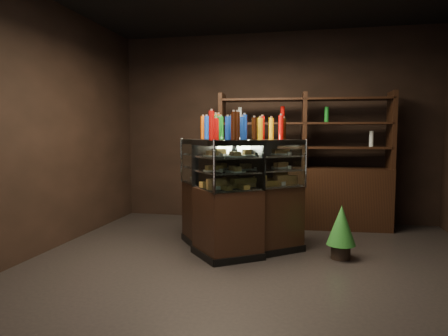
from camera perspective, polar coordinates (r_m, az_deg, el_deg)
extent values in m
plane|color=black|center=(4.25, 4.14, -14.37)|extent=(5.00, 5.00, 0.00)
cube|color=black|center=(6.50, 7.21, 5.77)|extent=(5.00, 0.02, 3.00)
cube|color=black|center=(1.57, -8.01, 8.28)|extent=(5.00, 0.02, 3.00)
cube|color=black|center=(5.00, -25.60, 5.56)|extent=(0.02, 5.00, 3.00)
cube|color=black|center=(4.76, 3.53, -7.36)|extent=(1.30, 1.22, 0.78)
cube|color=black|center=(4.85, 3.50, -11.41)|extent=(1.34, 1.25, 0.08)
cube|color=black|center=(4.65, 3.59, 3.68)|extent=(1.30, 1.22, 0.06)
cube|color=silver|center=(4.69, 3.55, -2.57)|extent=(1.24, 1.15, 0.02)
cube|color=silver|center=(4.67, 3.57, -0.34)|extent=(1.24, 1.15, 0.02)
cube|color=silver|center=(4.66, 3.58, 1.69)|extent=(1.24, 1.15, 0.02)
cube|color=white|center=(4.40, 5.64, 0.39)|extent=(0.93, 0.76, 0.55)
cylinder|color=silver|center=(4.76, 11.61, 0.66)|extent=(0.03, 0.03, 0.57)
cylinder|color=silver|center=(4.12, -1.43, 0.10)|extent=(0.03, 0.03, 0.57)
cube|color=black|center=(4.88, -0.63, -7.05)|extent=(1.17, 1.32, 0.78)
cube|color=black|center=(4.96, -0.62, -11.01)|extent=(1.20, 1.36, 0.08)
cube|color=black|center=(4.77, -0.64, 3.73)|extent=(1.17, 1.32, 0.06)
cube|color=silver|center=(4.81, -0.63, -2.38)|extent=(1.10, 1.26, 0.02)
cube|color=silver|center=(4.79, -0.63, -0.20)|extent=(1.10, 1.26, 0.02)
cube|color=silver|center=(4.78, -0.64, 1.78)|extent=(1.10, 1.26, 0.02)
cube|color=white|center=(4.68, -4.15, 0.67)|extent=(0.68, 0.99, 0.55)
cylinder|color=silver|center=(4.12, -1.43, 0.10)|extent=(0.03, 0.03, 0.57)
cylinder|color=silver|center=(5.25, -6.08, 1.13)|extent=(0.03, 0.03, 0.57)
cube|color=gold|center=(4.43, -1.83, -2.53)|extent=(0.20, 0.18, 0.06)
cube|color=gold|center=(4.49, -0.18, -2.42)|extent=(0.20, 0.18, 0.06)
cube|color=gold|center=(4.56, 1.43, -2.31)|extent=(0.20, 0.18, 0.06)
cube|color=gold|center=(4.63, 2.98, -2.20)|extent=(0.20, 0.18, 0.06)
cube|color=gold|center=(4.70, 4.49, -2.10)|extent=(0.20, 0.18, 0.06)
cube|color=gold|center=(4.78, 5.96, -2.00)|extent=(0.20, 0.18, 0.06)
cube|color=gold|center=(4.86, 7.37, -1.90)|extent=(0.20, 0.18, 0.06)
cube|color=gold|center=(4.94, 8.74, -1.80)|extent=(0.20, 0.18, 0.06)
cylinder|color=white|center=(4.45, -1.45, -0.36)|extent=(0.24, 0.24, 0.01)
cube|color=gold|center=(4.45, -1.45, 0.08)|extent=(0.18, 0.17, 0.05)
cylinder|color=white|center=(4.67, 3.57, -0.12)|extent=(0.24, 0.24, 0.01)
cube|color=gold|center=(4.67, 3.57, 0.30)|extent=(0.18, 0.17, 0.05)
cylinder|color=white|center=(4.92, 8.11, 0.10)|extent=(0.24, 0.24, 0.01)
cube|color=gold|center=(4.91, 8.11, 0.50)|extent=(0.18, 0.17, 0.05)
cylinder|color=white|center=(4.44, -1.45, 1.76)|extent=(0.24, 0.24, 0.02)
cube|color=gold|center=(4.44, -1.46, 2.21)|extent=(0.18, 0.17, 0.05)
cylinder|color=white|center=(4.66, 3.58, 1.91)|extent=(0.24, 0.24, 0.02)
cube|color=gold|center=(4.66, 3.58, 2.33)|extent=(0.18, 0.17, 0.05)
cylinder|color=white|center=(4.91, 8.13, 2.02)|extent=(0.24, 0.24, 0.02)
cube|color=gold|center=(4.90, 8.14, 2.42)|extent=(0.18, 0.17, 0.05)
cube|color=gold|center=(5.26, -2.95, -1.33)|extent=(0.18, 0.20, 0.06)
cube|color=gold|center=(5.13, -2.42, -1.49)|extent=(0.18, 0.20, 0.06)
cube|color=gold|center=(4.99, -1.86, -1.67)|extent=(0.18, 0.20, 0.06)
cube|color=gold|center=(4.86, -1.27, -1.85)|extent=(0.18, 0.20, 0.06)
cube|color=gold|center=(4.73, -0.65, -2.04)|extent=(0.18, 0.20, 0.06)
cube|color=gold|center=(4.59, 0.01, -2.24)|extent=(0.18, 0.20, 0.06)
cube|color=gold|center=(4.46, 0.71, -2.46)|extent=(0.18, 0.20, 0.06)
cube|color=gold|center=(4.33, 1.45, -2.69)|extent=(0.18, 0.20, 0.06)
cylinder|color=white|center=(5.21, -2.48, 0.41)|extent=(0.24, 0.24, 0.01)
cube|color=gold|center=(5.21, -2.48, 0.79)|extent=(0.16, 0.19, 0.05)
cylinder|color=white|center=(4.79, -0.63, 0.01)|extent=(0.24, 0.24, 0.01)
cube|color=gold|center=(4.78, -0.63, 0.42)|extent=(0.16, 0.19, 0.05)
cylinder|color=white|center=(4.37, 1.56, -0.47)|extent=(0.24, 0.24, 0.01)
cube|color=gold|center=(4.37, 1.57, -0.02)|extent=(0.16, 0.19, 0.05)
cylinder|color=white|center=(5.20, -2.48, 2.23)|extent=(0.24, 0.24, 0.02)
cube|color=gold|center=(5.20, -2.48, 2.61)|extent=(0.16, 0.19, 0.05)
cylinder|color=white|center=(4.78, -0.64, 1.99)|extent=(0.24, 0.24, 0.02)
cube|color=gold|center=(4.77, -0.64, 2.40)|extent=(0.16, 0.19, 0.05)
cylinder|color=white|center=(4.36, 1.57, 1.70)|extent=(0.24, 0.24, 0.02)
cube|color=gold|center=(4.36, 1.57, 2.15)|extent=(0.16, 0.19, 0.05)
cylinder|color=#D8590A|center=(4.41, -2.02, 5.83)|extent=(0.06, 0.06, 0.28)
cylinder|color=silver|center=(4.42, -2.03, 7.77)|extent=(0.03, 0.03, 0.02)
cylinder|color=#147223|center=(4.45, -0.96, 5.82)|extent=(0.06, 0.06, 0.28)
cylinder|color=silver|center=(4.46, -0.96, 7.75)|extent=(0.03, 0.03, 0.02)
cylinder|color=#B20C0A|center=(4.50, 0.09, 5.82)|extent=(0.06, 0.06, 0.28)
cylinder|color=silver|center=(4.50, 0.09, 7.73)|extent=(0.03, 0.03, 0.02)
cylinder|color=black|center=(4.54, 1.12, 5.81)|extent=(0.06, 0.06, 0.28)
cylinder|color=silver|center=(4.54, 1.12, 7.70)|extent=(0.03, 0.03, 0.02)
cylinder|color=yellow|center=(4.58, 2.12, 5.80)|extent=(0.06, 0.06, 0.28)
cylinder|color=silver|center=(4.59, 2.13, 7.67)|extent=(0.03, 0.03, 0.02)
cylinder|color=#0F38B2|center=(4.63, 3.11, 5.79)|extent=(0.06, 0.06, 0.28)
cylinder|color=silver|center=(4.63, 3.12, 7.64)|extent=(0.03, 0.03, 0.02)
cylinder|color=silver|center=(4.68, 4.08, 5.77)|extent=(0.06, 0.06, 0.28)
cylinder|color=silver|center=(4.68, 4.09, 7.61)|extent=(0.03, 0.03, 0.02)
cylinder|color=#D8590A|center=(4.72, 5.03, 5.76)|extent=(0.06, 0.06, 0.28)
cylinder|color=silver|center=(4.73, 5.04, 7.58)|extent=(0.03, 0.03, 0.02)
cylinder|color=#147223|center=(4.77, 5.96, 5.74)|extent=(0.06, 0.06, 0.28)
cylinder|color=silver|center=(4.78, 5.98, 7.54)|extent=(0.03, 0.03, 0.02)
cylinder|color=#B20C0A|center=(4.82, 6.87, 5.72)|extent=(0.06, 0.06, 0.28)
cylinder|color=silver|center=(4.83, 6.89, 7.51)|extent=(0.03, 0.03, 0.02)
cylinder|color=black|center=(4.88, 7.76, 5.71)|extent=(0.06, 0.06, 0.28)
cylinder|color=silver|center=(4.88, 7.78, 7.47)|extent=(0.03, 0.03, 0.02)
cylinder|color=yellow|center=(4.93, 8.63, 5.69)|extent=(0.06, 0.06, 0.28)
cylinder|color=silver|center=(4.93, 8.66, 7.43)|extent=(0.03, 0.03, 0.02)
cylinder|color=#D8590A|center=(5.24, -2.67, 5.70)|extent=(0.06, 0.06, 0.28)
cylinder|color=silver|center=(5.24, -2.68, 7.33)|extent=(0.03, 0.03, 0.02)
cylinder|color=#147223|center=(5.15, -2.33, 5.71)|extent=(0.06, 0.06, 0.28)
cylinder|color=silver|center=(5.16, -2.34, 7.37)|extent=(0.03, 0.03, 0.02)
cylinder|color=#B20C0A|center=(5.07, -1.98, 5.72)|extent=(0.06, 0.06, 0.28)
cylinder|color=silver|center=(5.07, -1.98, 7.42)|extent=(0.03, 0.03, 0.02)
cylinder|color=black|center=(4.98, -1.61, 5.73)|extent=(0.06, 0.06, 0.28)
cylinder|color=silver|center=(4.99, -1.62, 7.46)|extent=(0.03, 0.03, 0.02)
cylinder|color=yellow|center=(4.90, -1.23, 5.75)|extent=(0.06, 0.06, 0.28)
cylinder|color=silver|center=(4.90, -1.24, 7.50)|extent=(0.03, 0.03, 0.02)
cylinder|color=#0F38B2|center=(4.81, -0.84, 5.76)|extent=(0.06, 0.06, 0.28)
cylinder|color=silver|center=(4.82, -0.84, 7.55)|extent=(0.03, 0.03, 0.02)
cylinder|color=silver|center=(4.73, -0.43, 5.78)|extent=(0.06, 0.06, 0.28)
cylinder|color=silver|center=(4.73, -0.44, 7.59)|extent=(0.03, 0.03, 0.02)
cylinder|color=#D8590A|center=(4.64, -0.01, 5.79)|extent=(0.06, 0.06, 0.28)
cylinder|color=silver|center=(4.65, -0.01, 7.64)|extent=(0.03, 0.03, 0.02)
cylinder|color=#147223|center=(4.56, 0.42, 5.80)|extent=(0.06, 0.06, 0.28)
cylinder|color=silver|center=(4.56, 0.43, 7.69)|extent=(0.03, 0.03, 0.02)
cylinder|color=#B20C0A|center=(4.47, 0.88, 5.82)|extent=(0.06, 0.06, 0.28)
cylinder|color=silver|center=(4.48, 0.88, 7.74)|extent=(0.03, 0.03, 0.02)
cylinder|color=black|center=(4.39, 1.35, 5.83)|extent=(0.06, 0.06, 0.28)
cylinder|color=silver|center=(4.39, 1.35, 7.79)|extent=(0.03, 0.03, 0.02)
cylinder|color=yellow|center=(4.31, 1.84, 5.85)|extent=(0.06, 0.06, 0.28)
cylinder|color=silver|center=(4.31, 1.84, 7.84)|extent=(0.03, 0.03, 0.02)
cylinder|color=black|center=(4.76, 16.33, -11.40)|extent=(0.21, 0.21, 0.16)
cone|color=#195820|center=(4.69, 16.42, -7.84)|extent=(0.32, 0.32, 0.45)
cone|color=#195820|center=(4.66, 16.46, -6.07)|extent=(0.25, 0.25, 0.31)
cube|color=black|center=(6.10, 11.21, -4.14)|extent=(2.53, 0.56, 0.90)
cube|color=black|center=(6.09, -0.27, 5.39)|extent=(0.08, 0.38, 1.10)
cube|color=black|center=(6.02, 11.37, 5.30)|extent=(0.08, 0.38, 1.10)
cube|color=black|center=(6.20, 22.80, 4.99)|extent=(0.08, 0.38, 1.10)
cube|color=black|center=(6.03, 11.33, 2.92)|extent=(2.48, 0.51, 0.03)
cube|color=black|center=(6.03, 11.39, 6.25)|extent=(2.48, 0.51, 0.03)
cube|color=black|center=(6.04, 11.45, 9.57)|extent=(2.48, 0.51, 0.03)
cylinder|color=#D8590A|center=(6.06, 2.27, 4.21)|extent=(0.06, 0.06, 0.22)
cylinder|color=#147223|center=(6.02, 8.32, 4.15)|extent=(0.06, 0.06, 0.22)
cylinder|color=#B20C0A|center=(6.05, 14.37, 4.05)|extent=(0.06, 0.06, 0.22)
cylinder|color=black|center=(6.14, 20.30, 3.91)|extent=(0.06, 0.06, 0.22)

